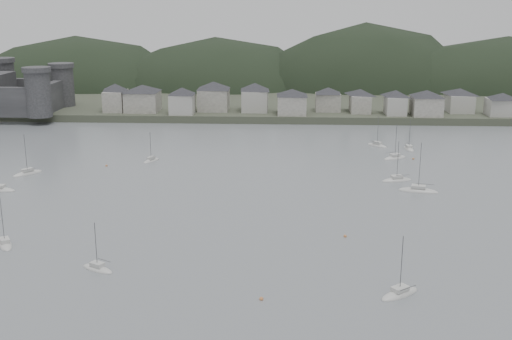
{
  "coord_description": "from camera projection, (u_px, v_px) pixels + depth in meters",
  "views": [
    {
      "loc": [
        7.55,
        -80.32,
        47.35
      ],
      "look_at": [
        0.0,
        75.0,
        6.0
      ],
      "focal_mm": 44.0,
      "sensor_mm": 36.0,
      "label": 1
    }
  ],
  "objects": [
    {
      "name": "far_shore_land",
      "position": [
        274.0,
        83.0,
        374.42
      ],
      "size": [
        900.0,
        250.0,
        3.0
      ],
      "primitive_type": "cube",
      "color": "#383D2D",
      "rests_on": "ground"
    },
    {
      "name": "forested_ridge",
      "position": [
        281.0,
        111.0,
        352.77
      ],
      "size": [
        851.55,
        103.94,
        102.57
      ],
      "color": "black",
      "rests_on": "ground"
    },
    {
      "name": "waterfront_town",
      "position": [
        389.0,
        99.0,
        262.43
      ],
      "size": [
        451.48,
        28.46,
        12.92
      ],
      "color": "gray",
      "rests_on": "far_shore_land"
    },
    {
      "name": "sailboat_lead",
      "position": [
        28.0,
        174.0,
        179.74
      ],
      "size": [
        7.89,
        9.01,
        12.47
      ],
      "rotation": [
        0.0,
        0.0,
        5.63
      ],
      "color": "beige",
      "rests_on": "ground"
    },
    {
      "name": "moored_fleet",
      "position": [
        182.0,
        201.0,
        154.35
      ],
      "size": [
        229.15,
        161.28,
        13.99
      ],
      "color": "beige",
      "rests_on": "ground"
    },
    {
      "name": "mooring_buoys",
      "position": [
        218.0,
        231.0,
        134.41
      ],
      "size": [
        139.89,
        123.83,
        0.7
      ],
      "color": "#C67842",
      "rests_on": "ground"
    }
  ]
}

